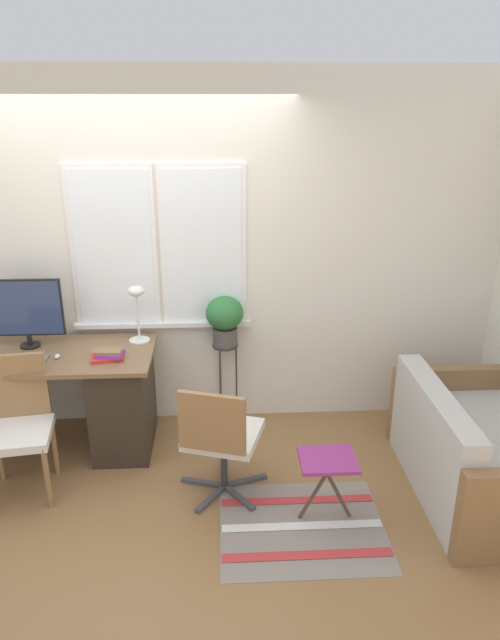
% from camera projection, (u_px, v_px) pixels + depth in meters
% --- Properties ---
extents(ground_plane, '(14.00, 14.00, 0.00)m').
position_uv_depth(ground_plane, '(126.00, 472.00, 4.03)').
color(ground_plane, olive).
extents(wall_back_with_window, '(9.00, 0.12, 2.70)m').
position_uv_depth(wall_back_with_window, '(129.00, 258.00, 4.29)').
color(wall_back_with_window, white).
rests_on(wall_back_with_window, ground_plane).
extents(desk, '(1.94, 0.72, 0.77)m').
position_uv_depth(desk, '(23.00, 399.00, 4.18)').
color(desk, brown).
rests_on(desk, ground_plane).
extents(monitor, '(0.53, 0.14, 0.51)m').
position_uv_depth(monitor, '(25.00, 310.00, 4.08)').
color(monitor, black).
rests_on(monitor, desk).
extents(keyboard, '(0.37, 0.11, 0.02)m').
position_uv_depth(keyboard, '(20.00, 359.00, 3.94)').
color(keyboard, slate).
rests_on(keyboard, desk).
extents(mouse, '(0.04, 0.06, 0.03)m').
position_uv_depth(mouse, '(57.00, 356.00, 3.98)').
color(mouse, silver).
rests_on(mouse, desk).
extents(desk_lamp, '(0.15, 0.15, 0.43)m').
position_uv_depth(desk_lamp, '(137.00, 302.00, 4.17)').
color(desk_lamp, white).
rests_on(desk_lamp, desk).
extents(book_stack, '(0.24, 0.18, 0.07)m').
position_uv_depth(book_stack, '(108.00, 355.00, 3.96)').
color(book_stack, red).
rests_on(book_stack, desk).
extents(desk_chair_wooden, '(0.47, 0.48, 0.91)m').
position_uv_depth(desk_chair_wooden, '(18.00, 423.00, 3.71)').
color(desk_chair_wooden, olive).
rests_on(desk_chair_wooden, ground_plane).
extents(office_chair_swivel, '(0.60, 0.61, 0.83)m').
position_uv_depth(office_chair_swivel, '(220.00, 437.00, 3.64)').
color(office_chair_swivel, '#47474C').
rests_on(office_chair_swivel, ground_plane).
extents(couch_loveseat, '(0.81, 1.36, 0.74)m').
position_uv_depth(couch_loveseat, '(474.00, 456.00, 3.75)').
color(couch_loveseat, beige).
rests_on(couch_loveseat, ground_plane).
extents(plant_stand, '(0.20, 0.20, 0.69)m').
position_uv_depth(plant_stand, '(225.00, 358.00, 4.48)').
color(plant_stand, '#333338').
rests_on(plant_stand, ground_plane).
extents(potted_plant, '(0.29, 0.29, 0.39)m').
position_uv_depth(potted_plant, '(225.00, 317.00, 4.36)').
color(potted_plant, '#514C47').
rests_on(potted_plant, plant_stand).
extents(floor_rug_striped, '(1.01, 0.85, 0.01)m').
position_uv_depth(floor_rug_striped, '(302.00, 526.00, 3.50)').
color(floor_rug_striped, gray).
rests_on(floor_rug_striped, ground_plane).
extents(folding_stool, '(0.34, 0.29, 0.44)m').
position_uv_depth(folding_stool, '(327.00, 465.00, 3.45)').
color(folding_stool, '#93337A').
rests_on(folding_stool, ground_plane).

